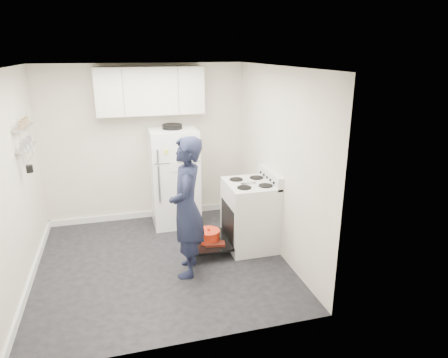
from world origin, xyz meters
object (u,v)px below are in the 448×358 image
object	(u,v)px
electric_range	(249,215)
refrigerator	(174,177)
person	(187,208)
open_oven_door	(209,238)

from	to	relation	value
electric_range	refrigerator	xyz separation A→B (m)	(-0.88, 1.10, 0.31)
person	open_oven_door	bearing A→B (deg)	155.33
electric_range	person	xyz separation A→B (m)	(-0.96, -0.47, 0.41)
open_oven_door	refrigerator	size ratio (longest dim) A/B	0.45
open_oven_door	person	world-z (taller)	person
electric_range	refrigerator	size ratio (longest dim) A/B	0.68
electric_range	person	bearing A→B (deg)	-154.00
electric_range	open_oven_door	world-z (taller)	electric_range
refrigerator	open_oven_door	bearing A→B (deg)	-75.43
open_oven_door	electric_range	bearing A→B (deg)	0.96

